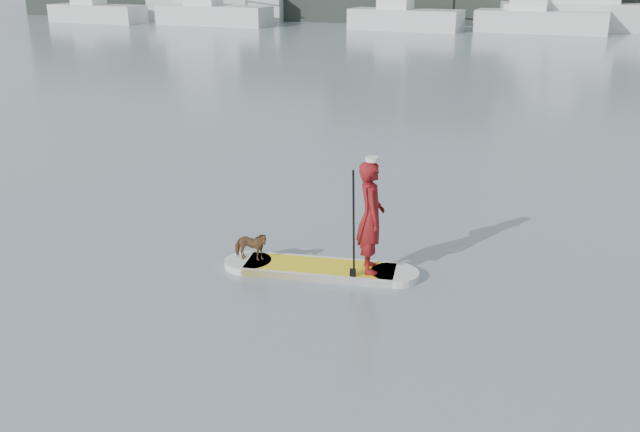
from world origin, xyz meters
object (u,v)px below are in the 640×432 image
(paddleboard, at_px, (320,269))
(sailboat_d, at_px, (540,19))
(sailboat_a, at_px, (97,12))
(sailboat_b, at_px, (213,13))
(sailboat_c, at_px, (405,18))
(dog, at_px, (251,246))
(motor_yacht_a, at_px, (579,2))
(paddler, at_px, (371,217))

(paddleboard, relative_size, sailboat_d, 0.25)
(sailboat_a, xyz_separation_m, sailboat_b, (10.12, 0.35, 0.11))
(sailboat_c, bearing_deg, dog, -75.41)
(motor_yacht_a, bearing_deg, sailboat_d, -142.96)
(paddler, relative_size, motor_yacht_a, 0.15)
(sailboat_d, bearing_deg, sailboat_c, -170.50)
(dog, bearing_deg, sailboat_b, 21.42)
(paddleboard, xyz_separation_m, sailboat_d, (3.06, 43.12, 0.88))
(paddler, xyz_separation_m, sailboat_a, (-32.22, 41.54, -0.23))
(dog, xyz_separation_m, motor_yacht_a, (6.78, 45.66, 1.59))
(sailboat_c, bearing_deg, paddler, -72.71)
(sailboat_b, bearing_deg, sailboat_d, 7.60)
(sailboat_d, bearing_deg, sailboat_b, -172.51)
(paddleboard, relative_size, paddler, 1.78)
(sailboat_b, xyz_separation_m, sailboat_d, (24.33, 1.15, 0.01))
(paddleboard, height_order, sailboat_d, sailboat_d)
(motor_yacht_a, bearing_deg, paddleboard, -103.79)
(paddleboard, relative_size, sailboat_a, 0.28)
(sailboat_a, height_order, sailboat_d, sailboat_d)
(sailboat_a, relative_size, motor_yacht_a, 0.97)
(sailboat_a, bearing_deg, paddleboard, -46.21)
(sailboat_c, distance_m, sailboat_d, 9.43)
(dog, height_order, sailboat_d, sailboat_d)
(sailboat_a, bearing_deg, sailboat_c, 8.43)
(paddler, bearing_deg, sailboat_b, 8.41)
(dog, bearing_deg, motor_yacht_a, -12.53)
(sailboat_b, distance_m, sailboat_d, 24.36)
(dog, relative_size, motor_yacht_a, 0.05)
(paddleboard, distance_m, sailboat_c, 42.83)
(paddler, bearing_deg, paddleboard, 76.01)
(sailboat_b, bearing_deg, motor_yacht_a, 12.48)
(paddler, height_order, dog, paddler)
(sailboat_b, bearing_deg, sailboat_a, -173.10)
(paddler, bearing_deg, sailboat_c, -9.78)
(sailboat_a, bearing_deg, sailboat_b, 8.77)
(motor_yacht_a, bearing_deg, sailboat_a, 179.27)
(sailboat_b, height_order, sailboat_d, sailboat_b)
(paddler, xyz_separation_m, motor_yacht_a, (4.76, 45.47, 0.92))
(sailboat_a, relative_size, sailboat_d, 0.89)
(sailboat_c, xyz_separation_m, sailboat_d, (9.40, 0.77, 0.08))
(sailboat_b, height_order, motor_yacht_a, sailboat_b)
(paddler, distance_m, sailboat_c, 42.87)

